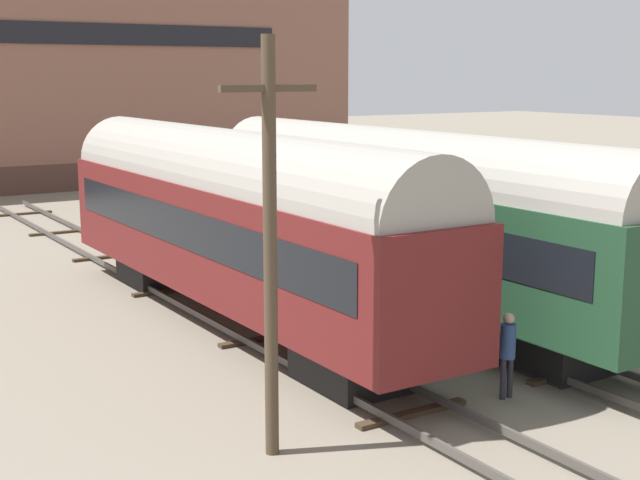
% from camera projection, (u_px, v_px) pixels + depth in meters
% --- Properties ---
extents(ground_plane, '(200.00, 200.00, 0.00)m').
position_uv_depth(ground_plane, '(480.00, 342.00, 22.47)').
color(ground_plane, slate).
extents(track_left, '(2.60, 60.00, 0.26)m').
position_uv_depth(track_left, '(330.00, 367.00, 20.07)').
color(track_left, '#4C4742').
rests_on(track_left, ground).
extents(track_middle, '(2.60, 60.00, 0.26)m').
position_uv_depth(track_middle, '(481.00, 336.00, 22.44)').
color(track_middle, '#4C4742').
rests_on(track_middle, ground).
extents(track_right, '(2.60, 60.00, 0.26)m').
position_uv_depth(track_right, '(602.00, 311.00, 24.81)').
color(track_right, '#4C4742').
rests_on(track_right, ground).
extents(train_car_green, '(2.87, 17.29, 5.18)m').
position_uv_depth(train_car_green, '(403.00, 209.00, 24.64)').
color(train_car_green, black).
rests_on(train_car_green, ground).
extents(train_car_maroon, '(2.94, 17.22, 5.23)m').
position_uv_depth(train_car_maroon, '(233.00, 215.00, 23.50)').
color(train_car_maroon, black).
rests_on(train_car_maroon, ground).
extents(station_platform, '(2.51, 10.30, 1.03)m').
position_uv_depth(station_platform, '(577.00, 254.00, 28.73)').
color(station_platform, brown).
rests_on(station_platform, ground).
extents(bench, '(1.40, 0.40, 0.91)m').
position_uv_depth(bench, '(530.00, 228.00, 30.16)').
color(bench, '#2D4C33').
rests_on(bench, station_platform).
extents(person_worker, '(0.32, 0.32, 1.84)m').
position_uv_depth(person_worker, '(508.00, 347.00, 18.36)').
color(person_worker, '#282833').
rests_on(person_worker, ground).
extents(utility_pole, '(1.80, 0.24, 7.30)m').
position_uv_depth(utility_pole, '(270.00, 243.00, 15.18)').
color(utility_pole, '#473828').
rests_on(utility_pole, ground).
extents(warehouse_building, '(39.23, 11.93, 16.07)m').
position_uv_depth(warehouse_building, '(26.00, 50.00, 54.01)').
color(warehouse_building, '#4F342A').
rests_on(warehouse_building, ground).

